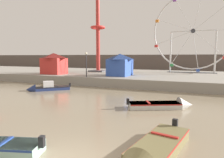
{
  "coord_description": "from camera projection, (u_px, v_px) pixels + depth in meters",
  "views": [
    {
      "loc": [
        4.33,
        -5.5,
        3.92
      ],
      "look_at": [
        -2.58,
        11.51,
        1.85
      ],
      "focal_mm": 32.06,
      "sensor_mm": 36.0,
      "label": 1
    }
  ],
  "objects": [
    {
      "name": "ferris_wheel_white_frame",
      "position": [
        193.0,
        32.0,
        33.61
      ],
      "size": [
        13.28,
        1.2,
        13.6
      ],
      "color": "silver",
      "rests_on": "quay_promenade"
    },
    {
      "name": "motorboat_navy_blue",
      "position": [
        45.0,
        88.0,
        23.2
      ],
      "size": [
        4.32,
        4.16,
        1.44
      ],
      "rotation": [
        0.0,
        0.0,
        3.9
      ],
      "color": "navy",
      "rests_on": "ground_plane"
    },
    {
      "name": "quay_promenade",
      "position": [
        163.0,
        78.0,
        31.74
      ],
      "size": [
        110.0,
        18.66,
        1.17
      ],
      "primitive_type": "cube",
      "color": "gray",
      "rests_on": "ground_plane"
    },
    {
      "name": "carnival_booth_red_striped",
      "position": [
        54.0,
        63.0,
        31.69
      ],
      "size": [
        4.0,
        3.02,
        3.29
      ],
      "rotation": [
        0.0,
        0.0,
        -0.05
      ],
      "color": "red",
      "rests_on": "quay_promenade"
    },
    {
      "name": "distant_town_skyline",
      "position": [
        175.0,
        63.0,
        50.84
      ],
      "size": [
        140.0,
        3.0,
        4.4
      ],
      "primitive_type": "cube",
      "color": "#564C47",
      "rests_on": "ground_plane"
    },
    {
      "name": "motorboat_pale_grey",
      "position": [
        166.0,
        105.0,
        15.28
      ],
      "size": [
        4.99,
        3.23,
        1.23
      ],
      "rotation": [
        0.0,
        0.0,
        0.44
      ],
      "color": "silver",
      "rests_on": "ground_plane"
    },
    {
      "name": "motorboat_olive_wood",
      "position": [
        152.0,
        154.0,
        7.52
      ],
      "size": [
        2.35,
        5.23,
        1.34
      ],
      "rotation": [
        0.0,
        0.0,
        4.51
      ],
      "color": "olive",
      "rests_on": "ground_plane"
    },
    {
      "name": "promenade_lamp_near",
      "position": [
        86.0,
        60.0,
        26.86
      ],
      "size": [
        0.32,
        0.32,
        3.33
      ],
      "color": "#2D2D33",
      "rests_on": "quay_promenade"
    },
    {
      "name": "carnival_booth_blue_tent",
      "position": [
        120.0,
        64.0,
        28.82
      ],
      "size": [
        3.31,
        3.98,
        3.15
      ],
      "rotation": [
        0.0,
        0.0,
        -0.04
      ],
      "color": "#3356B7",
      "rests_on": "quay_promenade"
    },
    {
      "name": "drop_tower_red_tower",
      "position": [
        98.0,
        32.0,
        36.13
      ],
      "size": [
        2.8,
        2.8,
        16.08
      ],
      "color": "#BC332D",
      "rests_on": "quay_promenade"
    }
  ]
}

